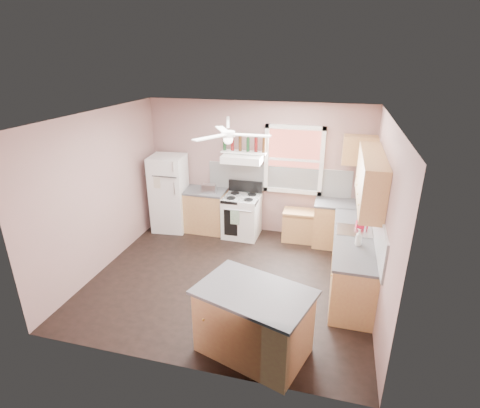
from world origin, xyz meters
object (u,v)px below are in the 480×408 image
(cart, at_px, (299,225))
(island, at_px, (254,323))
(refrigerator, at_px, (169,193))
(stove, at_px, (242,216))
(toaster, at_px, (209,188))

(cart, bearing_deg, island, -95.78)
(refrigerator, xyz_separation_m, stove, (1.56, 0.05, -0.37))
(refrigerator, bearing_deg, stove, -4.07)
(refrigerator, bearing_deg, island, -56.63)
(stove, distance_m, island, 3.29)
(island, bearing_deg, stove, 124.84)
(refrigerator, distance_m, island, 4.01)
(toaster, height_order, island, toaster)
(refrigerator, bearing_deg, cart, -2.83)
(toaster, distance_m, cart, 1.96)
(cart, height_order, island, island)
(cart, distance_m, island, 3.25)
(toaster, relative_size, stove, 0.33)
(stove, relative_size, cart, 1.36)
(stove, distance_m, cart, 1.17)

